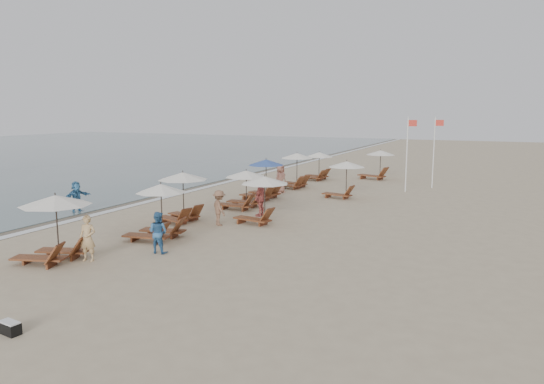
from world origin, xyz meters
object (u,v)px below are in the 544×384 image
at_px(beachgoer_far_b, 280,179).
at_px(waterline_walker, 77,197).
at_px(beachgoer_mid_b, 219,208).
at_px(lounger_station_5, 294,170).
at_px(inland_station_2, 376,163).
at_px(beachgoer_mid_a, 158,232).
at_px(beachgoer_near, 88,238).
at_px(lounger_station_4, 262,181).
at_px(flag_pole_near, 407,151).
at_px(beachgoer_far_a, 261,198).
at_px(lounger_station_2, 180,195).
at_px(lounger_station_6, 316,166).
at_px(lounger_station_1, 157,213).
at_px(lounger_station_0, 53,226).
at_px(inland_station_1, 343,174).
at_px(inland_station_0, 260,193).
at_px(duffel_bag, 10,328).

xyz_separation_m(beachgoer_far_b, waterline_walker, (-6.95, -10.26, -0.11)).
bearing_deg(beachgoer_far_b, beachgoer_mid_b, -155.05).
xyz_separation_m(lounger_station_5, beachgoer_far_b, (0.03, -2.34, -0.30)).
distance_m(inland_station_2, beachgoer_mid_b, 19.04).
height_order(inland_station_2, beachgoer_far_b, inland_station_2).
relative_size(beachgoer_mid_a, waterline_walker, 0.96).
bearing_deg(beachgoer_near, lounger_station_5, 73.10).
distance_m(lounger_station_4, beachgoer_far_b, 2.56).
bearing_deg(lounger_station_4, waterline_walker, -131.90).
xyz_separation_m(waterline_walker, flag_pole_near, (14.16, 14.10, 1.86)).
relative_size(lounger_station_4, lounger_station_5, 1.03).
bearing_deg(beachgoer_far_a, flag_pole_near, 155.84).
bearing_deg(lounger_station_5, lounger_station_2, -93.12).
bearing_deg(lounger_station_5, lounger_station_6, 90.52).
distance_m(lounger_station_2, beachgoer_mid_a, 5.31).
height_order(lounger_station_5, inland_station_2, lounger_station_5).
relative_size(lounger_station_1, waterline_walker, 1.52).
relative_size(lounger_station_0, beachgoer_mid_b, 1.60).
height_order(lounger_station_1, beachgoer_far_a, lounger_station_1).
distance_m(inland_station_2, beachgoer_far_b, 9.92).
distance_m(inland_station_1, beachgoer_far_b, 4.27).
xyz_separation_m(inland_station_0, inland_station_1, (1.35, 8.46, 0.02)).
bearing_deg(beachgoer_near, flag_pole_near, 53.47).
relative_size(inland_station_2, duffel_bag, 4.95).
height_order(beachgoer_near, duffel_bag, beachgoer_near).
distance_m(beachgoer_mid_a, beachgoer_mid_b, 4.92).
bearing_deg(lounger_station_6, beachgoer_mid_b, -85.20).
bearing_deg(lounger_station_6, inland_station_2, 29.34).
xyz_separation_m(lounger_station_4, waterline_walker, (-6.91, -7.70, -0.29)).
height_order(lounger_station_1, inland_station_0, lounger_station_1).
height_order(lounger_station_5, beachgoer_mid_b, lounger_station_5).
xyz_separation_m(lounger_station_0, beachgoer_near, (0.98, 0.57, -0.48)).
xyz_separation_m(inland_station_1, inland_station_2, (-0.27, 9.33, -0.17)).
height_order(lounger_station_1, lounger_station_6, lounger_station_1).
xyz_separation_m(inland_station_1, beachgoer_mid_b, (-2.91, -9.52, -0.63)).
bearing_deg(lounger_station_2, beachgoer_mid_b, 4.82).
height_order(lounger_station_0, waterline_walker, lounger_station_0).
height_order(beachgoer_near, waterline_walker, beachgoer_near).
relative_size(lounger_station_1, lounger_station_5, 0.97).
relative_size(lounger_station_1, beachgoer_far_b, 1.33).
height_order(inland_station_1, flag_pole_near, flag_pole_near).
bearing_deg(inland_station_2, waterline_walker, -119.40).
height_order(lounger_station_4, duffel_bag, lounger_station_4).
distance_m(inland_station_0, beachgoer_mid_b, 1.98).
height_order(lounger_station_4, beachgoer_near, lounger_station_4).
distance_m(inland_station_0, flag_pole_near, 13.32).
height_order(beachgoer_mid_a, waterline_walker, waterline_walker).
bearing_deg(lounger_station_5, beachgoer_far_a, -77.21).
bearing_deg(lounger_station_2, lounger_station_6, 87.86).
relative_size(beachgoer_mid_b, beachgoer_far_b, 0.89).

